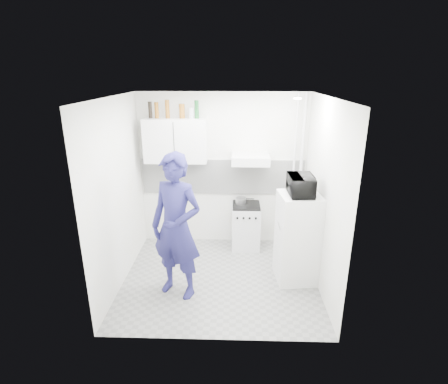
{
  "coord_description": "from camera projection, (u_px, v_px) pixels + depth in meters",
  "views": [
    {
      "loc": [
        0.2,
        -4.46,
        2.91
      ],
      "look_at": [
        0.05,
        0.3,
        1.25
      ],
      "focal_mm": 28.0,
      "sensor_mm": 36.0,
      "label": 1
    }
  ],
  "objects": [
    {
      "name": "range_hood",
      "position": [
        250.0,
        159.0,
        5.59
      ],
      "size": [
        0.6,
        0.5,
        0.14
      ],
      "primitive_type": "cube",
      "color": "silver",
      "rests_on": "wall_back"
    },
    {
      "name": "stove",
      "position": [
        246.0,
        227.0,
        5.98
      ],
      "size": [
        0.47,
        0.47,
        0.76
      ],
      "primitive_type": "cube",
      "color": "silver",
      "rests_on": "floor"
    },
    {
      "name": "wall_left",
      "position": [
        118.0,
        195.0,
        4.79
      ],
      "size": [
        0.0,
        2.6,
        2.6
      ],
      "primitive_type": "plane",
      "rotation": [
        1.57,
        0.0,
        1.57
      ],
      "color": "white",
      "rests_on": "floor"
    },
    {
      "name": "fridge",
      "position": [
        297.0,
        238.0,
        4.96
      ],
      "size": [
        0.6,
        0.6,
        1.31
      ],
      "primitive_type": "cube",
      "rotation": [
        0.0,
        0.0,
        0.11
      ],
      "color": "white",
      "rests_on": "floor"
    },
    {
      "name": "bottle_c",
      "position": [
        167.0,
        109.0,
        5.44
      ],
      "size": [
        0.07,
        0.07,
        0.28
      ],
      "primitive_type": "cylinder",
      "color": "brown",
      "rests_on": "upper_cabinet"
    },
    {
      "name": "saucepan",
      "position": [
        241.0,
        200.0,
        5.89
      ],
      "size": [
        0.18,
        0.18,
        0.1
      ],
      "primitive_type": "cylinder",
      "color": "silver",
      "rests_on": "stove_top"
    },
    {
      "name": "pipe_a",
      "position": [
        301.0,
        173.0,
        5.81
      ],
      "size": [
        0.05,
        0.05,
        2.6
      ],
      "primitive_type": "cylinder",
      "color": "silver",
      "rests_on": "floor"
    },
    {
      "name": "bottle_e",
      "position": [
        197.0,
        109.0,
        5.43
      ],
      "size": [
        0.07,
        0.07,
        0.28
      ],
      "primitive_type": "cylinder",
      "color": "#144C1E",
      "rests_on": "upper_cabinet"
    },
    {
      "name": "canister_a",
      "position": [
        182.0,
        111.0,
        5.44
      ],
      "size": [
        0.09,
        0.09,
        0.22
      ],
      "primitive_type": "cylinder",
      "color": "brown",
      "rests_on": "upper_cabinet"
    },
    {
      "name": "person",
      "position": [
        176.0,
        227.0,
        4.54
      ],
      "size": [
        0.84,
        0.71,
        1.97
      ],
      "primitive_type": "imported",
      "rotation": [
        0.0,
        0.0,
        -0.39
      ],
      "color": "navy",
      "rests_on": "floor"
    },
    {
      "name": "wall_back",
      "position": [
        223.0,
        171.0,
        5.92
      ],
      "size": [
        2.8,
        0.0,
        2.8
      ],
      "primitive_type": "plane",
      "rotation": [
        1.57,
        0.0,
        0.0
      ],
      "color": "white",
      "rests_on": "floor"
    },
    {
      "name": "stove_top",
      "position": [
        246.0,
        205.0,
        5.85
      ],
      "size": [
        0.46,
        0.46,
        0.03
      ],
      "primitive_type": "cube",
      "color": "black",
      "rests_on": "stove"
    },
    {
      "name": "canister_b",
      "position": [
        191.0,
        113.0,
        5.45
      ],
      "size": [
        0.09,
        0.09,
        0.17
      ],
      "primitive_type": "cylinder",
      "color": "#B2B7BC",
      "rests_on": "upper_cabinet"
    },
    {
      "name": "ceiling",
      "position": [
        219.0,
        97.0,
        4.32
      ],
      "size": [
        2.8,
        2.8,
        0.0
      ],
      "primitive_type": "plane",
      "color": "white",
      "rests_on": "wall_back"
    },
    {
      "name": "bottle_b",
      "position": [
        157.0,
        110.0,
        5.45
      ],
      "size": [
        0.06,
        0.06,
        0.25
      ],
      "primitive_type": "cylinder",
      "color": "brown",
      "rests_on": "upper_cabinet"
    },
    {
      "name": "pipe_b",
      "position": [
        293.0,
        173.0,
        5.81
      ],
      "size": [
        0.04,
        0.04,
        2.6
      ],
      "primitive_type": "cylinder",
      "color": "silver",
      "rests_on": "floor"
    },
    {
      "name": "bottle_a",
      "position": [
        150.0,
        110.0,
        5.45
      ],
      "size": [
        0.06,
        0.06,
        0.26
      ],
      "primitive_type": "cylinder",
      "color": "black",
      "rests_on": "upper_cabinet"
    },
    {
      "name": "microwave",
      "position": [
        301.0,
        185.0,
        4.7
      ],
      "size": [
        0.49,
        0.34,
        0.27
      ],
      "primitive_type": "imported",
      "rotation": [
        0.0,
        0.0,
        1.61
      ],
      "color": "black",
      "rests_on": "fridge"
    },
    {
      "name": "ceiling_spot_fixture",
      "position": [
        297.0,
        98.0,
        4.49
      ],
      "size": [
        0.1,
        0.1,
        0.02
      ],
      "primitive_type": "cylinder",
      "color": "white",
      "rests_on": "ceiling"
    },
    {
      "name": "wall_right",
      "position": [
        323.0,
        197.0,
        4.7
      ],
      "size": [
        0.0,
        2.6,
        2.6
      ],
      "primitive_type": "plane",
      "rotation": [
        1.57,
        0.0,
        -1.57
      ],
      "color": "white",
      "rests_on": "floor"
    },
    {
      "name": "upper_cabinet",
      "position": [
        176.0,
        140.0,
        5.6
      ],
      "size": [
        1.0,
        0.35,
        0.7
      ],
      "primitive_type": "cube",
      "color": "white",
      "rests_on": "wall_back"
    },
    {
      "name": "backsplash",
      "position": [
        223.0,
        177.0,
        5.94
      ],
      "size": [
        2.74,
        0.03,
        0.6
      ],
      "primitive_type": "cube",
      "color": "white",
      "rests_on": "wall_back"
    },
    {
      "name": "floor",
      "position": [
        220.0,
        278.0,
        5.17
      ],
      "size": [
        2.8,
        2.8,
        0.0
      ],
      "primitive_type": "plane",
      "color": "gray",
      "rests_on": "ground"
    }
  ]
}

